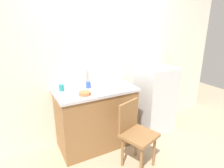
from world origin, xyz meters
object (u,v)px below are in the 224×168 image
(dish_tray, at_px, (107,84))
(cup_teal, at_px, (61,88))
(chair, at_px, (135,132))
(cup_blue, at_px, (88,85))
(terracotta_bowl, at_px, (85,93))
(refrigerator, at_px, (154,98))

(dish_tray, bearing_deg, cup_teal, 172.15)
(chair, height_order, cup_blue, cup_blue)
(terracotta_bowl, distance_m, cup_teal, 0.39)
(dish_tray, height_order, terracotta_bowl, dish_tray)
(refrigerator, xyz_separation_m, terracotta_bowl, (-1.36, -0.17, 0.39))
(terracotta_bowl, height_order, cup_blue, cup_blue)
(cup_blue, bearing_deg, cup_teal, 171.06)
(cup_blue, distance_m, cup_teal, 0.39)
(terracotta_bowl, bearing_deg, cup_blue, 59.53)
(refrigerator, relative_size, terracotta_bowl, 7.13)
(chair, bearing_deg, cup_teal, 113.55)
(dish_tray, bearing_deg, refrigerator, -3.24)
(dish_tray, xyz_separation_m, cup_blue, (-0.30, 0.03, 0.02))
(cup_blue, bearing_deg, dish_tray, -6.46)
(dish_tray, distance_m, cup_blue, 0.30)
(dish_tray, distance_m, terracotta_bowl, 0.50)
(refrigerator, height_order, chair, refrigerator)
(terracotta_bowl, relative_size, cup_blue, 1.73)
(terracotta_bowl, bearing_deg, dish_tray, 26.20)
(chair, bearing_deg, cup_blue, 96.25)
(chair, height_order, cup_teal, cup_teal)
(refrigerator, xyz_separation_m, chair, (-0.87, -0.67, -0.07))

